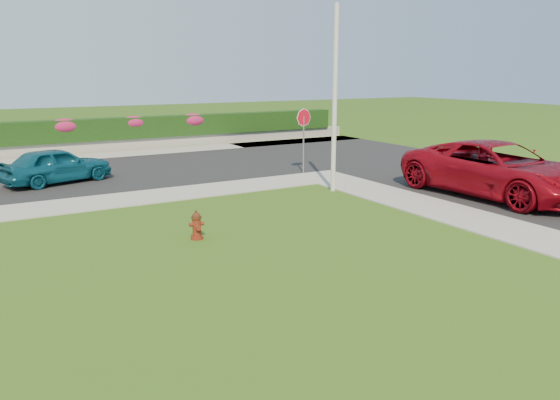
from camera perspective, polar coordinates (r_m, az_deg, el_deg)
ground at (r=10.45m, az=0.89°, el=-9.33°), size 120.00×120.00×0.00m
street_right at (r=21.32m, az=23.62°, el=1.32°), size 8.00×32.00×0.04m
curb_corner at (r=21.39m, az=4.59°, el=2.44°), size 2.00×2.00×0.04m
sidewalk_beyond at (r=27.85m, az=-21.59°, el=4.06°), size 34.00×2.00×0.04m
retaining_wall at (r=29.28m, az=-22.10°, el=4.98°), size 34.00×0.40×0.60m
hedge at (r=29.28m, az=-22.27°, el=6.65°), size 32.00×0.90×1.10m
fire_hydrant at (r=13.53m, az=-8.70°, el=-2.66°), size 0.37×0.35×0.72m
suv_red at (r=19.11m, az=21.78°, el=3.00°), size 3.21×6.50×1.77m
sedan_teal at (r=21.55m, az=-22.29°, el=3.39°), size 4.13×2.62×1.31m
utility_pole at (r=18.58m, az=5.74°, el=10.32°), size 0.16×0.16×6.18m
stop_sign at (r=21.82m, az=2.49°, el=7.79°), size 0.71×0.13×2.61m
flower_clump_d at (r=29.21m, az=-21.60°, el=7.19°), size 1.49×0.96×0.75m
flower_clump_e at (r=29.92m, az=-15.02°, el=7.84°), size 1.36×0.88×0.68m
flower_clump_f at (r=30.94m, az=-9.09°, el=8.23°), size 1.50×0.96×0.75m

